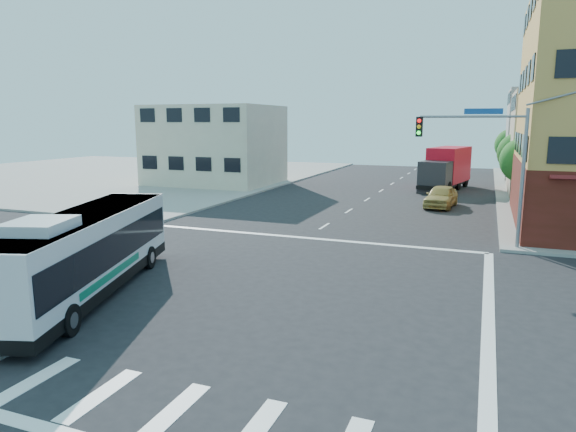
% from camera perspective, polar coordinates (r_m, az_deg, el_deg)
% --- Properties ---
extents(ground, '(120.00, 120.00, 0.00)m').
position_cam_1_polar(ground, '(20.09, -7.09, -8.03)').
color(ground, black).
rests_on(ground, ground).
extents(sidewalk_nw, '(50.00, 50.00, 0.15)m').
position_cam_1_polar(sidewalk_nw, '(68.29, -19.24, 4.53)').
color(sidewalk_nw, gray).
rests_on(sidewalk_nw, ground).
extents(building_east_far, '(12.06, 10.06, 10.00)m').
position_cam_1_polar(building_east_far, '(65.21, 28.41, 7.97)').
color(building_east_far, '#979792').
rests_on(building_east_far, ground).
extents(building_west, '(12.06, 10.06, 8.00)m').
position_cam_1_polar(building_west, '(53.60, -8.10, 7.77)').
color(building_west, beige).
rests_on(building_west, ground).
extents(signal_mast_ne, '(7.91, 1.13, 8.07)m').
position_cam_1_polar(signal_mast_ne, '(27.40, 21.23, 6.87)').
color(signal_mast_ne, gray).
rests_on(signal_mast_ne, ground).
extents(street_tree_a, '(3.60, 3.60, 5.53)m').
position_cam_1_polar(street_tree_a, '(44.84, 24.84, 5.91)').
color(street_tree_a, '#342412').
rests_on(street_tree_a, ground).
extents(street_tree_b, '(3.80, 3.80, 5.79)m').
position_cam_1_polar(street_tree_b, '(52.81, 24.36, 6.65)').
color(street_tree_b, '#342412').
rests_on(street_tree_b, ground).
extents(street_tree_c, '(3.40, 3.40, 5.29)m').
position_cam_1_polar(street_tree_c, '(60.80, 23.97, 6.77)').
color(street_tree_c, '#342412').
rests_on(street_tree_c, ground).
extents(street_tree_d, '(4.00, 4.00, 6.03)m').
position_cam_1_polar(street_tree_d, '(68.77, 23.71, 7.45)').
color(street_tree_d, '#342412').
rests_on(street_tree_d, ground).
extents(transit_bus, '(5.77, 11.58, 3.37)m').
position_cam_1_polar(transit_bus, '(20.19, -21.67, -3.75)').
color(transit_bus, black).
rests_on(transit_bus, ground).
extents(box_truck, '(4.31, 9.17, 3.98)m').
position_cam_1_polar(box_truck, '(51.29, 17.10, 4.98)').
color(box_truck, '#25252A').
rests_on(box_truck, ground).
extents(parked_car, '(2.44, 5.03, 1.65)m').
position_cam_1_polar(parked_car, '(40.43, 16.65, 2.11)').
color(parked_car, tan).
rests_on(parked_car, ground).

